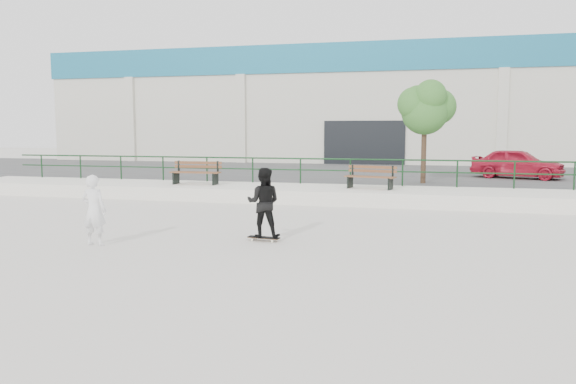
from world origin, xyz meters
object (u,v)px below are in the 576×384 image
(tree, at_px, (426,106))
(standing_skater, at_px, (264,203))
(bench_left, at_px, (196,173))
(skateboard, at_px, (264,238))
(seated_skater, at_px, (94,210))
(bench_right, at_px, (371,177))
(red_car, at_px, (517,163))

(tree, xyz_separation_m, standing_skater, (-3.58, -10.50, -2.64))
(bench_left, relative_size, skateboard, 2.50)
(tree, bearing_deg, seated_skater, -121.03)
(bench_left, distance_m, bench_right, 6.86)
(red_car, relative_size, skateboard, 4.86)
(bench_right, distance_m, red_car, 8.40)
(bench_right, bearing_deg, bench_left, -167.95)
(tree, bearing_deg, bench_left, -163.10)
(standing_skater, height_order, seated_skater, standing_skater)
(bench_left, height_order, seated_skater, seated_skater)
(skateboard, height_order, seated_skater, seated_skater)
(tree, xyz_separation_m, seated_skater, (-7.19, -11.95, -2.75))
(tree, distance_m, skateboard, 11.63)
(bench_right, relative_size, skateboard, 2.39)
(bench_left, height_order, red_car, red_car)
(bench_right, bearing_deg, seated_skater, -107.78)
(seated_skater, bearing_deg, red_car, -126.37)
(skateboard, bearing_deg, seated_skater, -150.75)
(bench_left, xyz_separation_m, tree, (8.72, 2.65, 2.61))
(skateboard, bearing_deg, standing_skater, 83.32)
(tree, relative_size, standing_skater, 2.46)
(red_car, xyz_separation_m, seated_skater, (-11.16, -15.34, -0.35))
(tree, distance_m, standing_skater, 11.40)
(seated_skater, bearing_deg, standing_skater, -158.43)
(bench_left, relative_size, bench_right, 1.05)
(tree, xyz_separation_m, red_car, (3.98, 3.39, -2.40))
(bench_right, distance_m, seated_skater, 10.72)
(bench_left, bearing_deg, standing_skater, -58.08)
(skateboard, xyz_separation_m, seated_skater, (-3.61, -1.45, 0.74))
(bench_right, xyz_separation_m, seated_skater, (-5.32, -9.30, -0.10))
(bench_right, xyz_separation_m, skateboard, (-1.72, -7.85, -0.85))
(red_car, bearing_deg, skateboard, 170.58)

